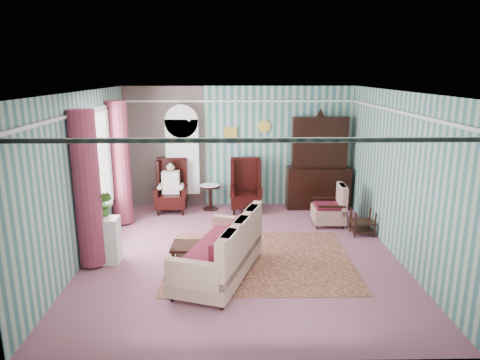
{
  "coord_description": "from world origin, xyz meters",
  "views": [
    {
      "loc": [
        -0.17,
        -7.23,
        3.22
      ],
      "look_at": [
        -0.02,
        0.6,
        1.23
      ],
      "focal_mm": 32.0,
      "sensor_mm": 36.0,
      "label": 1
    }
  ],
  "objects_px": {
    "wingback_right": "(246,186)",
    "sofa": "(218,251)",
    "bookcase": "(183,162)",
    "seated_woman": "(171,188)",
    "nest_table": "(363,222)",
    "round_side_table": "(210,197)",
    "coffee_table": "(199,255)",
    "dresser_hutch": "(319,160)",
    "plant_stand": "(103,240)",
    "floral_armchair": "(329,204)",
    "wingback_left": "(171,186)"
  },
  "relations": [
    {
      "from": "wingback_right",
      "to": "sofa",
      "type": "bearing_deg",
      "value": -99.32
    },
    {
      "from": "bookcase",
      "to": "seated_woman",
      "type": "relative_size",
      "value": 1.9
    },
    {
      "from": "bookcase",
      "to": "nest_table",
      "type": "bearing_deg",
      "value": -26.92
    },
    {
      "from": "round_side_table",
      "to": "coffee_table",
      "type": "bearing_deg",
      "value": -90.69
    },
    {
      "from": "dresser_hutch",
      "to": "nest_table",
      "type": "bearing_deg",
      "value": -72.61
    },
    {
      "from": "plant_stand",
      "to": "floral_armchair",
      "type": "height_order",
      "value": "floral_armchair"
    },
    {
      "from": "bookcase",
      "to": "wingback_right",
      "type": "bearing_deg",
      "value": -14.57
    },
    {
      "from": "bookcase",
      "to": "sofa",
      "type": "bearing_deg",
      "value": -75.75
    },
    {
      "from": "wingback_left",
      "to": "coffee_table",
      "type": "height_order",
      "value": "wingback_left"
    },
    {
      "from": "dresser_hutch",
      "to": "round_side_table",
      "type": "distance_m",
      "value": 2.75
    },
    {
      "from": "wingback_left",
      "to": "coffee_table",
      "type": "distance_m",
      "value": 3.08
    },
    {
      "from": "dresser_hutch",
      "to": "sofa",
      "type": "bearing_deg",
      "value": -122.42
    },
    {
      "from": "nest_table",
      "to": "round_side_table",
      "type": "bearing_deg",
      "value": 151.8
    },
    {
      "from": "wingback_right",
      "to": "plant_stand",
      "type": "distance_m",
      "value": 3.76
    },
    {
      "from": "wingback_left",
      "to": "nest_table",
      "type": "bearing_deg",
      "value": -20.85
    },
    {
      "from": "dresser_hutch",
      "to": "coffee_table",
      "type": "relative_size",
      "value": 2.52
    },
    {
      "from": "bookcase",
      "to": "plant_stand",
      "type": "height_order",
      "value": "bookcase"
    },
    {
      "from": "dresser_hutch",
      "to": "seated_woman",
      "type": "distance_m",
      "value": 3.56
    },
    {
      "from": "wingback_left",
      "to": "plant_stand",
      "type": "relative_size",
      "value": 1.56
    },
    {
      "from": "nest_table",
      "to": "dresser_hutch",
      "type": "bearing_deg",
      "value": 107.39
    },
    {
      "from": "plant_stand",
      "to": "wingback_left",
      "type": "bearing_deg",
      "value": 73.78
    },
    {
      "from": "bookcase",
      "to": "round_side_table",
      "type": "relative_size",
      "value": 3.73
    },
    {
      "from": "round_side_table",
      "to": "floral_armchair",
      "type": "relative_size",
      "value": 0.66
    },
    {
      "from": "wingback_right",
      "to": "coffee_table",
      "type": "bearing_deg",
      "value": -106.9
    },
    {
      "from": "seated_woman",
      "to": "floral_armchair",
      "type": "distance_m",
      "value": 3.63
    },
    {
      "from": "nest_table",
      "to": "sofa",
      "type": "distance_m",
      "value": 3.39
    },
    {
      "from": "dresser_hutch",
      "to": "wingback_right",
      "type": "distance_m",
      "value": 1.86
    },
    {
      "from": "seated_woman",
      "to": "nest_table",
      "type": "height_order",
      "value": "seated_woman"
    },
    {
      "from": "dresser_hutch",
      "to": "round_side_table",
      "type": "bearing_deg",
      "value": -177.36
    },
    {
      "from": "coffee_table",
      "to": "plant_stand",
      "type": "bearing_deg",
      "value": 174.2
    },
    {
      "from": "plant_stand",
      "to": "coffee_table",
      "type": "bearing_deg",
      "value": -5.8
    },
    {
      "from": "nest_table",
      "to": "floral_armchair",
      "type": "bearing_deg",
      "value": 133.53
    },
    {
      "from": "coffee_table",
      "to": "wingback_right",
      "type": "bearing_deg",
      "value": 73.1
    },
    {
      "from": "bookcase",
      "to": "wingback_left",
      "type": "xyz_separation_m",
      "value": [
        -0.25,
        -0.39,
        -0.5
      ]
    },
    {
      "from": "nest_table",
      "to": "wingback_left",
      "type": "bearing_deg",
      "value": 159.15
    },
    {
      "from": "seated_woman",
      "to": "nest_table",
      "type": "relative_size",
      "value": 2.19
    },
    {
      "from": "dresser_hutch",
      "to": "plant_stand",
      "type": "bearing_deg",
      "value": -144.92
    },
    {
      "from": "round_side_table",
      "to": "sofa",
      "type": "height_order",
      "value": "sofa"
    },
    {
      "from": "bookcase",
      "to": "round_side_table",
      "type": "xyz_separation_m",
      "value": [
        0.65,
        -0.24,
        -0.82
      ]
    },
    {
      "from": "wingback_right",
      "to": "round_side_table",
      "type": "xyz_separation_m",
      "value": [
        -0.85,
        0.15,
        -0.33
      ]
    },
    {
      "from": "dresser_hutch",
      "to": "floral_armchair",
      "type": "xyz_separation_m",
      "value": [
        0.0,
        -1.22,
        -0.72
      ]
    },
    {
      "from": "bookcase",
      "to": "floral_armchair",
      "type": "distance_m",
      "value": 3.58
    },
    {
      "from": "floral_armchair",
      "to": "seated_woman",
      "type": "bearing_deg",
      "value": 76.0
    },
    {
      "from": "bookcase",
      "to": "round_side_table",
      "type": "bearing_deg",
      "value": -20.27
    },
    {
      "from": "floral_armchair",
      "to": "sofa",
      "type": "bearing_deg",
      "value": 137.42
    },
    {
      "from": "round_side_table",
      "to": "floral_armchair",
      "type": "height_order",
      "value": "floral_armchair"
    },
    {
      "from": "nest_table",
      "to": "sofa",
      "type": "xyz_separation_m",
      "value": [
        -2.87,
        -1.8,
        0.18
      ]
    },
    {
      "from": "dresser_hutch",
      "to": "nest_table",
      "type": "xyz_separation_m",
      "value": [
        0.57,
        -1.82,
        -0.91
      ]
    },
    {
      "from": "bookcase",
      "to": "wingback_left",
      "type": "height_order",
      "value": "bookcase"
    },
    {
      "from": "sofa",
      "to": "seated_woman",
      "type": "bearing_deg",
      "value": 37.95
    }
  ]
}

